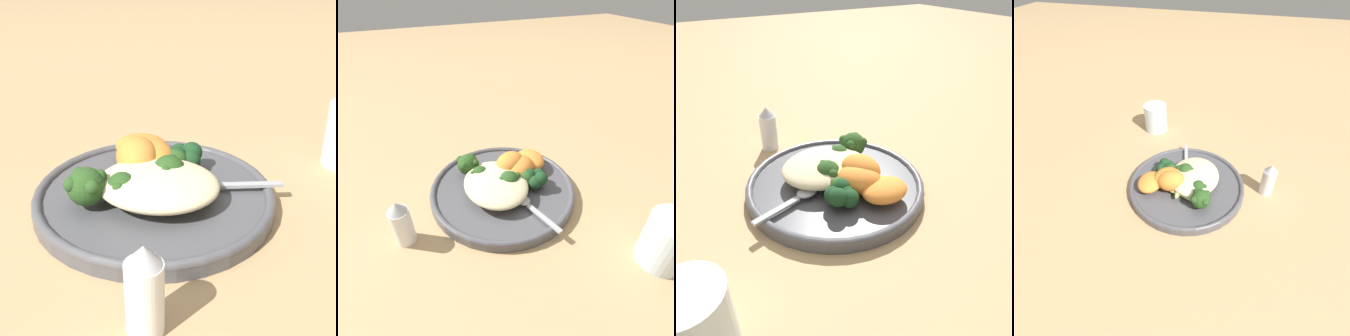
# 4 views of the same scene
# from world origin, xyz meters

# --- Properties ---
(ground_plane) EXTENTS (4.00, 4.00, 0.00)m
(ground_plane) POSITION_xyz_m (0.00, 0.00, 0.00)
(ground_plane) COLOR tan
(plate) EXTENTS (0.28, 0.28, 0.02)m
(plate) POSITION_xyz_m (0.02, 0.01, 0.01)
(plate) COLOR #4C4C51
(plate) RESTS_ON ground_plane
(quinoa_mound) EXTENTS (0.14, 0.12, 0.03)m
(quinoa_mound) POSITION_xyz_m (0.01, 0.02, 0.04)
(quinoa_mound) COLOR beige
(quinoa_mound) RESTS_ON plate
(broccoli_stalk_0) EXTENTS (0.06, 0.11, 0.04)m
(broccoli_stalk_0) POSITION_xyz_m (0.08, 0.05, 0.04)
(broccoli_stalk_0) COLOR #9EBC66
(broccoli_stalk_0) RESTS_ON plate
(broccoli_stalk_1) EXTENTS (0.04, 0.08, 0.04)m
(broccoli_stalk_1) POSITION_xyz_m (0.05, 0.04, 0.04)
(broccoli_stalk_1) COLOR #9EBC66
(broccoli_stalk_1) RESTS_ON plate
(broccoli_stalk_2) EXTENTS (0.11, 0.07, 0.03)m
(broccoli_stalk_2) POSITION_xyz_m (0.00, 0.03, 0.03)
(broccoli_stalk_2) COLOR #9EBC66
(broccoli_stalk_2) RESTS_ON plate
(broccoli_stalk_3) EXTENTS (0.10, 0.05, 0.04)m
(broccoli_stalk_3) POSITION_xyz_m (0.01, -0.00, 0.04)
(broccoli_stalk_3) COLOR #9EBC66
(broccoli_stalk_3) RESTS_ON plate
(broccoli_stalk_4) EXTENTS (0.08, 0.06, 0.03)m
(broccoli_stalk_4) POSITION_xyz_m (0.01, -0.03, 0.04)
(broccoli_stalk_4) COLOR #9EBC66
(broccoli_stalk_4) RESTS_ON plate
(sweet_potato_chunk_0) EXTENTS (0.06, 0.06, 0.04)m
(sweet_potato_chunk_0) POSITION_xyz_m (0.04, -0.01, 0.04)
(sweet_potato_chunk_0) COLOR orange
(sweet_potato_chunk_0) RESTS_ON plate
(sweet_potato_chunk_1) EXTENTS (0.09, 0.09, 0.04)m
(sweet_potato_chunk_1) POSITION_xyz_m (0.03, -0.04, 0.04)
(sweet_potato_chunk_1) COLOR orange
(sweet_potato_chunk_1) RESTS_ON plate
(sweet_potato_chunk_2) EXTENTS (0.07, 0.08, 0.05)m
(sweet_potato_chunk_2) POSITION_xyz_m (0.04, -0.02, 0.05)
(sweet_potato_chunk_2) COLOR orange
(sweet_potato_chunk_2) RESTS_ON plate
(sweet_potato_chunk_3) EXTENTS (0.07, 0.06, 0.03)m
(sweet_potato_chunk_3) POSITION_xyz_m (0.05, -0.07, 0.04)
(sweet_potato_chunk_3) COLOR orange
(sweet_potato_chunk_3) RESTS_ON plate
(kale_tuft) EXTENTS (0.05, 0.05, 0.03)m
(kale_tuft) POSITION_xyz_m (-0.01, -0.05, 0.04)
(kale_tuft) COLOR #193D1E
(kale_tuft) RESTS_ON plate
(spoon) EXTENTS (0.11, 0.05, 0.01)m
(spoon) POSITION_xyz_m (-0.05, -0.01, 0.03)
(spoon) COLOR #A3A3A8
(spoon) RESTS_ON plate
(water_glass) EXTENTS (0.07, 0.07, 0.09)m
(water_glass) POSITION_xyz_m (-0.22, -0.16, 0.04)
(water_glass) COLOR silver
(water_glass) RESTS_ON ground_plane
(salt_shaker) EXTENTS (0.03, 0.03, 0.09)m
(salt_shaker) POSITION_xyz_m (-0.02, 0.20, 0.04)
(salt_shaker) COLOR white
(salt_shaker) RESTS_ON ground_plane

